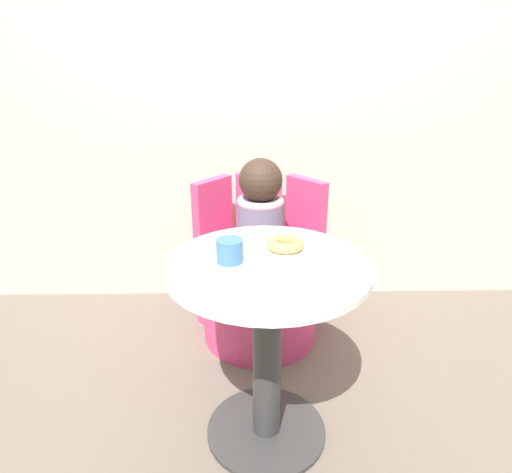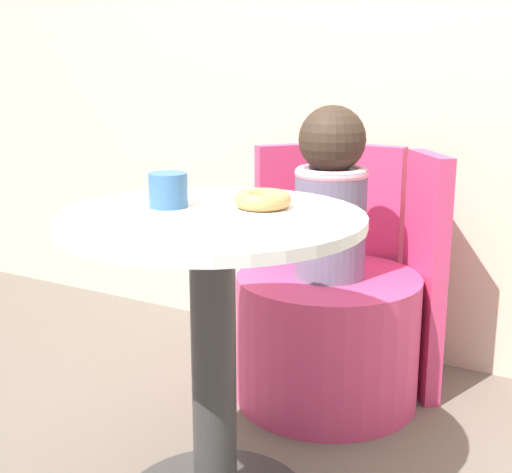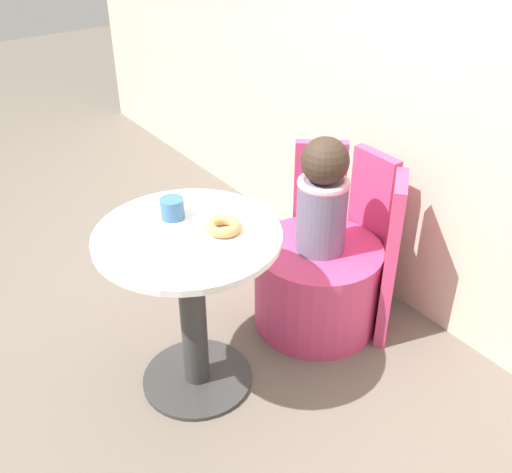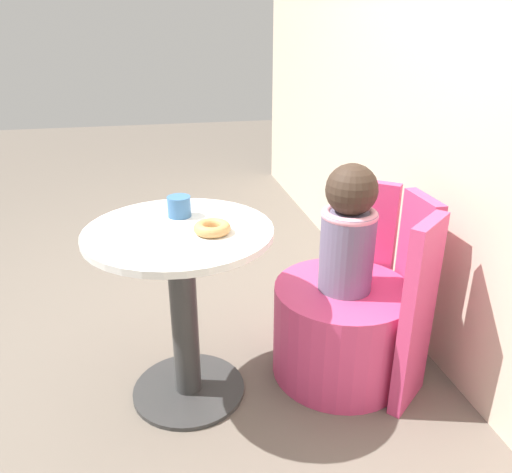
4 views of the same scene
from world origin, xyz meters
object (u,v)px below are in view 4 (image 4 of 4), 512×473
Objects in this scene: child_figure at (348,230)px; donut at (212,228)px; round_table at (182,288)px; tub_chair at (341,330)px; cup at (179,206)px.

donut is (0.07, -0.53, 0.08)m from child_figure.
tub_chair is (-0.00, 0.64, -0.27)m from round_table.
donut reaches higher than tub_chair.
donut is at bearing -82.54° from child_figure.
tub_chair is at bearing 0.00° from child_figure.
donut is (0.07, 0.11, 0.25)m from round_table.
round_table is 0.29m from donut.
cup is at bearing -100.64° from tub_chair.
child_figure is at bearing 90.34° from round_table.
tub_chair is 6.42× the size of cup.
tub_chair is 1.10× the size of child_figure.
cup is at bearing 174.05° from round_table.
round_table is at bearing -5.95° from cup.
round_table is 1.40× the size of child_figure.
tub_chair is 0.45m from child_figure.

